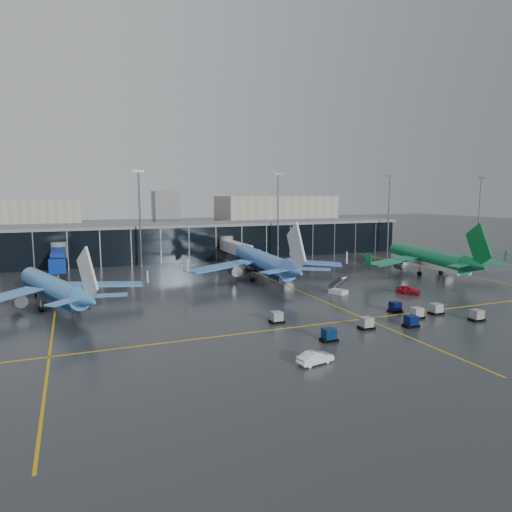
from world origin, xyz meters
name	(u,v)px	position (x,y,z in m)	size (l,w,h in m)	color
ground	(268,303)	(0.00, 0.00, 0.00)	(600.00, 600.00, 0.00)	#282B2D
terminal_pier	(186,241)	(0.00, 62.00, 5.42)	(142.00, 17.00, 10.70)	black
jet_bridges	(58,257)	(-35.00, 42.99, 4.55)	(94.00, 27.50, 7.20)	#595B60
flood_masts	(213,214)	(5.00, 50.00, 13.81)	(203.00, 0.50, 25.50)	#595B60
distant_hangars	(186,208)	(49.94, 270.08, 8.79)	(260.00, 71.00, 22.00)	#B2AD99
taxi_lines	(292,288)	(10.00, 10.61, 0.01)	(220.00, 120.00, 0.02)	gold
airliner_arkefly	(52,275)	(-35.29, 11.24, 5.63)	(32.17, 36.63, 11.26)	#418CD6
airliner_klm_near	(262,250)	(8.01, 21.57, 6.71)	(38.37, 43.70, 13.43)	#437FDD
airliner_aer_lingus	(427,248)	(48.09, 13.65, 6.41)	(36.65, 41.74, 12.83)	#0D7342
baggage_carts	(390,318)	(12.24, -18.22, 0.76)	(31.14, 12.04, 1.70)	black
mobile_airstair	(338,290)	(15.91, 2.15, 0.77)	(3.28, 3.81, 3.45)	silver
service_van_red	(408,290)	(28.54, -3.02, 0.78)	(1.85, 4.60, 1.57)	#AA0D1E
service_van_white	(315,358)	(-6.67, -28.86, 0.74)	(1.57, 4.50, 1.48)	white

